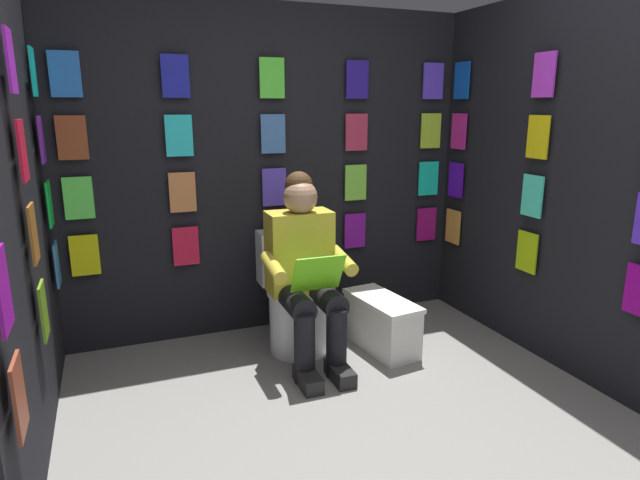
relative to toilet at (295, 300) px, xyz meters
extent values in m
cube|color=black|center=(0.01, -0.46, 0.80)|extent=(2.96, 0.10, 2.24)
cube|color=yellow|center=(1.26, -0.37, 0.34)|extent=(0.17, 0.01, 0.26)
cube|color=red|center=(0.64, -0.37, 0.34)|extent=(0.17, 0.01, 0.26)
cube|color=#B435EC|center=(0.01, -0.37, 0.34)|extent=(0.17, 0.01, 0.26)
cube|color=#7C139B|center=(-0.61, -0.37, 0.34)|extent=(0.17, 0.01, 0.26)
cube|color=#911169|center=(-1.23, -0.37, 0.34)|extent=(0.17, 0.01, 0.26)
cube|color=#5BE54E|center=(1.26, -0.37, 0.70)|extent=(0.17, 0.01, 0.26)
cube|color=#D47E46|center=(0.64, -0.37, 0.70)|extent=(0.17, 0.01, 0.26)
cube|color=#5440D8|center=(0.01, -0.37, 0.70)|extent=(0.17, 0.01, 0.26)
cube|color=#7FD841|center=(-0.61, -0.37, 0.70)|extent=(0.17, 0.01, 0.26)
cube|color=#16DFB9|center=(-1.23, -0.37, 0.70)|extent=(0.17, 0.01, 0.26)
cube|color=brown|center=(1.26, -0.37, 1.07)|extent=(0.17, 0.01, 0.26)
cube|color=#26D7E1|center=(0.64, -0.37, 1.07)|extent=(0.17, 0.01, 0.26)
cube|color=#4171BD|center=(0.01, -0.37, 1.07)|extent=(0.17, 0.01, 0.26)
cube|color=#B73150|center=(-0.61, -0.37, 1.07)|extent=(0.17, 0.01, 0.26)
cube|color=#A8DE31|center=(-1.23, -0.37, 1.07)|extent=(0.17, 0.01, 0.26)
cube|color=blue|center=(1.26, -0.37, 1.43)|extent=(0.17, 0.01, 0.26)
cube|color=#1B20A4|center=(0.64, -0.37, 1.43)|extent=(0.17, 0.01, 0.26)
cube|color=#55E23A|center=(0.01, -0.37, 1.43)|extent=(0.17, 0.01, 0.26)
cube|color=#291891|center=(-0.61, -0.37, 1.43)|extent=(0.17, 0.01, 0.26)
cube|color=#5C3DDC|center=(-1.23, -0.37, 1.43)|extent=(0.17, 0.01, 0.26)
cube|color=black|center=(-1.47, 0.58, 0.80)|extent=(0.10, 1.98, 2.24)
cube|color=gold|center=(-1.38, -0.23, 0.34)|extent=(0.01, 0.17, 0.26)
cube|color=#ABD511|center=(-1.38, 0.58, 0.34)|extent=(0.01, 0.17, 0.26)
cube|color=#8D0788|center=(-1.38, 1.39, 0.34)|extent=(0.01, 0.17, 0.26)
cube|color=#520BB8|center=(-1.38, -0.23, 0.70)|extent=(0.01, 0.17, 0.26)
cube|color=#44EAC5|center=(-1.38, 0.58, 0.70)|extent=(0.01, 0.17, 0.26)
cube|color=#CF1E98|center=(-1.38, -0.23, 1.07)|extent=(0.01, 0.17, 0.26)
cube|color=yellow|center=(-1.38, 0.58, 1.07)|extent=(0.01, 0.17, 0.26)
cube|color=blue|center=(-1.38, -0.23, 1.43)|extent=(0.01, 0.17, 0.26)
cube|color=#C939E9|center=(-1.38, 0.58, 1.43)|extent=(0.01, 0.17, 0.26)
cube|color=black|center=(1.49, 0.58, 0.80)|extent=(0.10, 1.98, 2.24)
cube|color=brown|center=(1.41, 1.39, 0.34)|extent=(0.01, 0.17, 0.26)
cube|color=#66961D|center=(1.41, 0.58, 0.34)|extent=(0.01, 0.17, 0.26)
cube|color=#3581D4|center=(1.41, -0.23, 0.34)|extent=(0.01, 0.17, 0.26)
cube|color=#8E139C|center=(1.41, 1.39, 0.70)|extent=(0.01, 0.17, 0.26)
cube|color=#A35F24|center=(1.41, 0.58, 0.70)|extent=(0.01, 0.17, 0.26)
cube|color=#12D242|center=(1.41, -0.23, 0.70)|extent=(0.01, 0.17, 0.26)
cube|color=red|center=(1.41, 0.58, 1.07)|extent=(0.01, 0.17, 0.26)
cube|color=purple|center=(1.41, -0.23, 1.07)|extent=(0.01, 0.17, 0.26)
cube|color=#B024D3|center=(1.41, 0.58, 1.43)|extent=(0.01, 0.17, 0.26)
cube|color=#13D8D0|center=(1.41, -0.23, 1.43)|extent=(0.01, 0.17, 0.26)
cylinder|color=white|center=(0.00, 0.08, -0.13)|extent=(0.38, 0.38, 0.40)
cylinder|color=white|center=(0.00, 0.08, 0.09)|extent=(0.41, 0.41, 0.02)
cube|color=white|center=(0.00, -0.18, 0.25)|extent=(0.38, 0.19, 0.36)
cylinder|color=white|center=(0.00, -0.09, 0.25)|extent=(0.39, 0.07, 0.39)
cube|color=gold|center=(0.00, 0.11, 0.36)|extent=(0.40, 0.23, 0.52)
sphere|color=tan|center=(0.00, 0.14, 0.71)|extent=(0.21, 0.21, 0.21)
sphere|color=#472D19|center=(0.00, 0.11, 0.78)|extent=(0.17, 0.17, 0.17)
cylinder|color=black|center=(-0.10, 0.31, 0.11)|extent=(0.16, 0.40, 0.15)
cylinder|color=black|center=(0.10, 0.31, 0.11)|extent=(0.16, 0.40, 0.15)
cylinder|color=black|center=(-0.09, 0.49, -0.11)|extent=(0.12, 0.12, 0.42)
cylinder|color=black|center=(0.11, 0.49, -0.11)|extent=(0.12, 0.12, 0.42)
cube|color=black|center=(-0.09, 0.55, -0.28)|extent=(0.11, 0.26, 0.09)
cube|color=black|center=(0.11, 0.55, -0.28)|extent=(0.11, 0.26, 0.09)
cylinder|color=gold|center=(-0.22, 0.29, 0.33)|extent=(0.09, 0.31, 0.13)
cylinder|color=gold|center=(0.22, 0.28, 0.33)|extent=(0.09, 0.31, 0.13)
cube|color=#63D016|center=(0.01, 0.45, 0.32)|extent=(0.30, 0.13, 0.23)
cube|color=white|center=(-0.52, 0.25, -0.17)|extent=(0.31, 0.59, 0.32)
cube|color=white|center=(-0.52, 0.25, 0.01)|extent=(0.33, 0.61, 0.03)
camera|label=1|loc=(1.07, 3.19, 1.25)|focal=30.20mm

